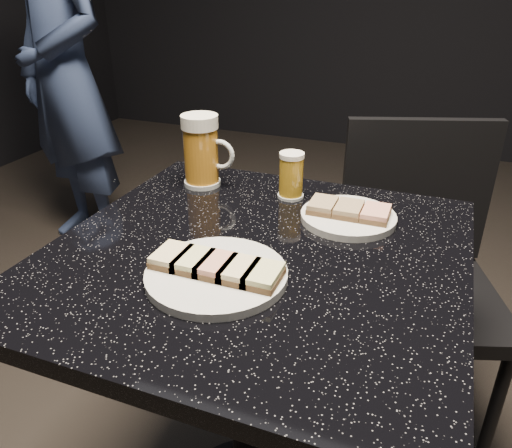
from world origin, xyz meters
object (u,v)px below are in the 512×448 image
(table, at_px, (256,358))
(chair, at_px, (417,270))
(beer_tumbler, at_px, (291,176))
(plate_small, at_px, (348,217))
(beer_mug, at_px, (202,151))
(plate_large, at_px, (216,275))
(patron, at_px, (65,76))

(table, height_order, chair, chair)
(beer_tumbler, bearing_deg, plate_small, -26.04)
(table, bearing_deg, beer_mug, 133.05)
(plate_small, bearing_deg, table, -125.86)
(beer_mug, bearing_deg, beer_tumbler, 1.41)
(plate_large, distance_m, beer_mug, 0.40)
(plate_small, xyz_separation_m, beer_mug, (-0.34, 0.06, 0.07))
(plate_large, relative_size, table, 0.30)
(beer_mug, bearing_deg, plate_small, -10.33)
(plate_small, xyz_separation_m, table, (-0.12, -0.17, -0.25))
(plate_large, height_order, beer_mug, beer_mug)
(plate_large, distance_m, beer_tumbler, 0.35)
(chair, bearing_deg, plate_large, -116.68)
(beer_tumbler, bearing_deg, patron, 147.69)
(plate_small, height_order, patron, patron)
(beer_tumbler, distance_m, chair, 0.47)
(plate_small, relative_size, patron, 0.12)
(patron, bearing_deg, beer_tumbler, -11.35)
(table, relative_size, beer_tumbler, 7.65)
(table, distance_m, beer_mug, 0.45)
(plate_large, bearing_deg, patron, 137.63)
(plate_large, xyz_separation_m, patron, (-1.25, 1.14, 0.03))
(table, relative_size, chair, 0.87)
(beer_mug, distance_m, chair, 0.63)
(beer_tumbler, relative_size, chair, 0.11)
(plate_large, xyz_separation_m, chair, (0.29, 0.57, -0.26))
(beer_mug, xyz_separation_m, beer_tumbler, (0.20, 0.01, -0.03))
(beer_mug, xyz_separation_m, chair, (0.48, 0.23, -0.33))
(plate_small, distance_m, chair, 0.41)
(beer_mug, height_order, beer_tumbler, beer_mug)
(plate_large, height_order, chair, chair)
(chair, bearing_deg, table, -119.41)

